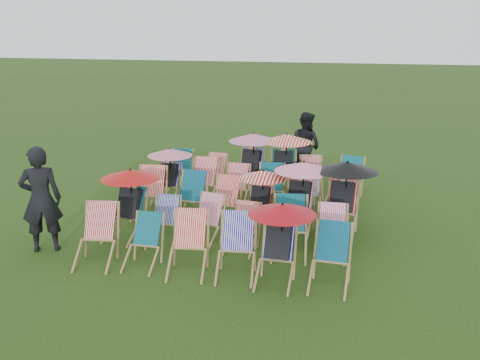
% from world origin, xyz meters
% --- Properties ---
extents(ground, '(100.00, 100.00, 0.00)m').
position_xyz_m(ground, '(0.00, 0.00, 0.00)').
color(ground, black).
rests_on(ground, ground).
extents(deckchair_0, '(0.77, 0.98, 0.98)m').
position_xyz_m(deckchair_0, '(-1.95, -2.28, 0.49)').
color(deckchair_0, olive).
rests_on(deckchair_0, ground).
extents(deckchair_1, '(0.56, 0.78, 0.85)m').
position_xyz_m(deckchair_1, '(-1.14, -2.20, 0.42)').
color(deckchair_1, olive).
rests_on(deckchair_1, ground).
extents(deckchair_2, '(0.76, 0.97, 0.97)m').
position_xyz_m(deckchair_2, '(-0.32, -2.25, 0.48)').
color(deckchair_2, olive).
rests_on(deckchair_2, ground).
extents(deckchair_3, '(0.74, 0.96, 0.97)m').
position_xyz_m(deckchair_3, '(0.47, -2.18, 0.48)').
color(deckchair_3, olive).
rests_on(deckchair_3, ground).
extents(deckchair_4, '(1.07, 1.11, 1.27)m').
position_xyz_m(deckchair_4, '(1.16, -2.24, 0.67)').
color(deckchair_4, olive).
rests_on(deckchair_4, ground).
extents(deckchair_5, '(0.66, 0.89, 0.94)m').
position_xyz_m(deckchair_5, '(1.98, -2.21, 0.47)').
color(deckchair_5, olive).
rests_on(deckchair_5, ground).
extents(deckchair_6, '(1.12, 1.18, 1.32)m').
position_xyz_m(deckchair_6, '(-1.94, -1.08, 0.70)').
color(deckchair_6, olive).
rests_on(deckchair_6, ground).
extents(deckchair_7, '(0.61, 0.81, 0.84)m').
position_xyz_m(deckchair_7, '(-1.17, -1.18, 0.42)').
color(deckchair_7, olive).
rests_on(deckchair_7, ground).
extents(deckchair_8, '(0.73, 0.90, 0.88)m').
position_xyz_m(deckchair_8, '(-0.42, -1.04, 0.44)').
color(deckchair_8, olive).
rests_on(deckchair_8, ground).
extents(deckchair_9, '(0.61, 0.80, 0.82)m').
position_xyz_m(deckchair_9, '(0.33, -1.16, 0.41)').
color(deckchair_9, olive).
rests_on(deckchair_9, ground).
extents(deckchair_10, '(0.76, 0.98, 1.00)m').
position_xyz_m(deckchair_10, '(1.19, -1.16, 0.50)').
color(deckchair_10, olive).
rests_on(deckchair_10, ground).
extents(deckchair_11, '(0.59, 0.82, 0.87)m').
position_xyz_m(deckchair_11, '(1.91, -1.07, 0.44)').
color(deckchair_11, olive).
rests_on(deckchair_11, ground).
extents(deckchair_12, '(0.80, 1.02, 1.02)m').
position_xyz_m(deckchair_12, '(-2.00, 0.12, 0.51)').
color(deckchair_12, olive).
rests_on(deckchair_12, ground).
extents(deckchair_13, '(0.70, 0.94, 0.98)m').
position_xyz_m(deckchair_13, '(-1.11, 0.07, 0.49)').
color(deckchair_13, olive).
rests_on(deckchair_13, ground).
extents(deckchair_14, '(0.68, 0.90, 0.94)m').
position_xyz_m(deckchair_14, '(-0.35, 0.04, 0.47)').
color(deckchair_14, olive).
rests_on(deckchair_14, ground).
extents(deckchair_15, '(0.98, 1.02, 1.16)m').
position_xyz_m(deckchair_15, '(0.40, 0.03, 0.61)').
color(deckchair_15, olive).
rests_on(deckchair_15, ground).
extents(deckchair_16, '(1.15, 1.21, 1.37)m').
position_xyz_m(deckchair_16, '(1.19, 0.08, 0.72)').
color(deckchair_16, olive).
rests_on(deckchair_16, ground).
extents(deckchair_17, '(1.19, 1.25, 1.41)m').
position_xyz_m(deckchair_17, '(2.02, 0.11, 0.74)').
color(deckchair_17, olive).
rests_on(deckchair_17, ground).
extents(deckchair_18, '(1.03, 1.07, 1.22)m').
position_xyz_m(deckchair_18, '(-1.99, 1.18, 0.64)').
color(deckchair_18, olive).
rests_on(deckchair_18, ground).
extents(deckchair_19, '(0.66, 0.92, 0.99)m').
position_xyz_m(deckchair_19, '(-1.18, 1.24, 0.49)').
color(deckchair_19, olive).
rests_on(deckchair_19, ground).
extents(deckchair_20, '(0.60, 0.83, 0.90)m').
position_xyz_m(deckchair_20, '(-0.41, 1.23, 0.45)').
color(deckchair_20, olive).
rests_on(deckchair_20, ground).
extents(deckchair_21, '(0.70, 0.92, 0.95)m').
position_xyz_m(deckchair_21, '(0.40, 1.22, 0.48)').
color(deckchair_21, olive).
rests_on(deckchair_21, ground).
extents(deckchair_22, '(0.71, 0.89, 0.87)m').
position_xyz_m(deckchair_22, '(1.26, 1.17, 0.43)').
color(deckchair_22, olive).
rests_on(deckchair_22, ground).
extents(deckchair_23, '(0.68, 0.90, 0.93)m').
position_xyz_m(deckchair_23, '(1.90, 1.22, 0.46)').
color(deckchair_23, olive).
rests_on(deckchair_23, ground).
extents(deckchair_24, '(0.73, 0.92, 0.90)m').
position_xyz_m(deckchair_24, '(-2.08, 2.34, 0.45)').
color(deckchair_24, olive).
rests_on(deckchair_24, ground).
extents(deckchair_25, '(0.59, 0.80, 0.84)m').
position_xyz_m(deckchair_25, '(-1.22, 2.35, 0.42)').
color(deckchair_25, olive).
rests_on(deckchair_25, ground).
extents(deckchair_26, '(1.20, 1.26, 1.42)m').
position_xyz_m(deckchair_26, '(-0.31, 2.37, 0.75)').
color(deckchair_26, olive).
rests_on(deckchair_26, ground).
extents(deckchair_27, '(1.22, 1.30, 1.45)m').
position_xyz_m(deckchair_27, '(0.51, 2.36, 0.76)').
color(deckchair_27, olive).
rests_on(deckchair_27, ground).
extents(deckchair_28, '(0.72, 0.91, 0.90)m').
position_xyz_m(deckchair_28, '(1.17, 2.40, 0.45)').
color(deckchair_28, olive).
rests_on(deckchair_28, ground).
extents(deckchair_29, '(0.74, 0.94, 0.94)m').
position_xyz_m(deckchair_29, '(2.06, 2.37, 0.47)').
color(deckchair_29, olive).
rests_on(deckchair_29, ground).
extents(person_left, '(0.84, 0.73, 1.93)m').
position_xyz_m(person_left, '(-3.13, -2.00, 0.97)').
color(person_left, black).
rests_on(person_left, ground).
extents(person_rear, '(1.10, 1.03, 1.79)m').
position_xyz_m(person_rear, '(0.86, 3.77, 0.90)').
color(person_rear, black).
rests_on(person_rear, ground).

